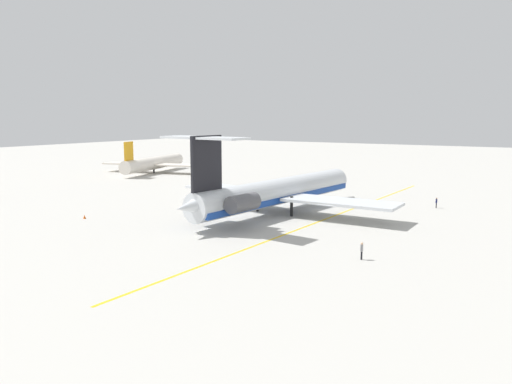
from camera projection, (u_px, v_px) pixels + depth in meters
ground at (329, 222)px, 69.59m from camera, size 398.57×398.57×0.00m
main_jetliner at (274, 192)px, 74.92m from camera, size 41.40×36.59×12.05m
airliner_mid_left at (155, 163)px, 130.74m from camera, size 28.35×28.28×8.53m
ground_crew_near_nose at (362, 249)px, 51.04m from camera, size 0.46×0.29×1.83m
ground_crew_near_tail at (436, 201)px, 80.00m from camera, size 0.41×0.27×1.67m
safety_cone_nose at (84, 217)px, 71.70m from camera, size 0.40×0.40×0.55m
taxiway_centreline at (328, 218)px, 72.15m from camera, size 82.06×3.87×0.01m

